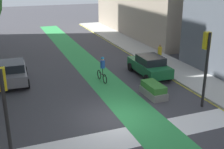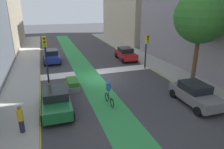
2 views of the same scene
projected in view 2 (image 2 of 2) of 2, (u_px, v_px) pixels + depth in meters
The scene contains 17 objects.
ground_plane at pixel (103, 78), 20.14m from camera, with size 120.00×120.00×0.00m, color #38383D.
bike_lane_paint at pixel (91, 79), 19.76m from camera, with size 2.40×60.00×0.01m, color #2D8C47.
crosswalk_band at pixel (98, 72), 21.92m from camera, with size 12.00×1.80×0.01m, color silver.
sidewalk_left at pixel (167, 70), 22.39m from camera, with size 3.00×60.00×0.15m, color #9E9E99.
curb_stripe_left at pixel (155, 72), 21.96m from camera, with size 0.16×60.00×0.01m, color yellow.
sidewalk_right at pixel (22, 86), 17.84m from camera, with size 3.00×60.00×0.15m, color #9E9E99.
curb_stripe_right at pixel (40, 85), 18.32m from camera, with size 0.16×60.00×0.01m, color yellow.
traffic_signal_near_right at pixel (45, 51), 17.90m from camera, with size 0.35×0.52×4.35m.
traffic_signal_near_left at pixel (147, 45), 22.06m from camera, with size 0.35×0.52×3.84m.
car_green_right_far at pixel (56, 101), 13.59m from camera, with size 2.09×4.24×1.57m.
car_blue_right_near at pixel (51, 56), 25.27m from camera, with size 2.03×4.20×1.57m.
car_grey_left_far at pixel (195, 94), 14.63m from camera, with size 2.15×4.26×1.57m.
car_red_left_near at pixel (126, 54), 26.45m from camera, with size 2.18×4.28×1.57m.
cyclist_in_lane at pixel (109, 91), 14.61m from camera, with size 0.32×1.73×1.86m.
pedestrian_sidewalk_right_a at pixel (21, 119), 11.10m from camera, with size 0.34×0.34×1.64m.
street_tree_near at pixel (201, 17), 16.39m from camera, with size 4.44×4.44×8.11m.
median_planter at pixel (73, 85), 17.37m from camera, with size 0.98×2.05×0.85m.
Camera 2 is at (5.20, 18.19, 6.98)m, focal length 32.20 mm.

